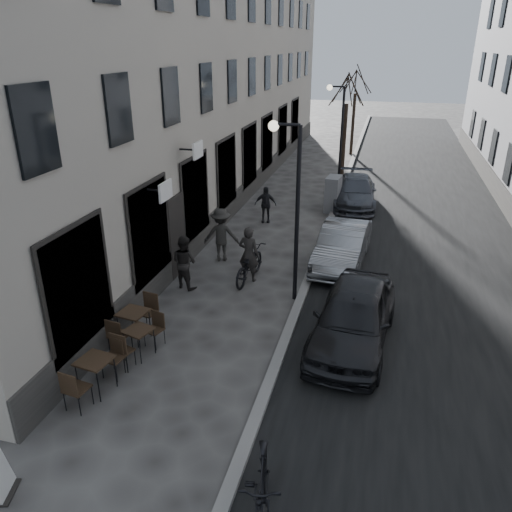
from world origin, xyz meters
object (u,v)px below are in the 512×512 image
at_px(car_mid, 342,246).
at_px(moped, 261,494).
at_px(bistro_set_c, 134,323).
at_px(car_far, 355,192).
at_px(pedestrian_near, 184,262).
at_px(pedestrian_far, 265,204).
at_px(bistro_set_b, 139,340).
at_px(pedestrian_mid, 221,235).
at_px(bistro_set_a, 96,372).
at_px(tree_near, 348,89).
at_px(car_near, 353,317).
at_px(bicycle, 249,264).
at_px(streetlamp_far, 338,127).
at_px(streetlamp_near, 292,194).
at_px(tree_far, 356,81).
at_px(utility_cabinet, 333,194).

xyz_separation_m(car_mid, moped, (-0.21, -10.30, -0.04)).
height_order(bistro_set_c, car_far, car_far).
height_order(pedestrian_near, pedestrian_far, pedestrian_near).
bearing_deg(bistro_set_c, car_far, 78.80).
xyz_separation_m(bistro_set_b, pedestrian_mid, (0.10, 5.95, 0.48)).
height_order(bistro_set_a, pedestrian_mid, pedestrian_mid).
xyz_separation_m(pedestrian_far, car_mid, (3.51, -3.57, -0.07)).
relative_size(tree_near, car_near, 1.29).
bearing_deg(pedestrian_far, car_mid, -55.69).
bearing_deg(bicycle, bistro_set_a, 80.42).
bearing_deg(moped, bicycle, 96.77).
relative_size(bistro_set_a, bistro_set_c, 1.00).
bearing_deg(moped, pedestrian_mid, 101.73).
distance_m(bistro_set_a, car_near, 6.09).
relative_size(tree_near, pedestrian_mid, 3.09).
relative_size(streetlamp_far, car_near, 1.15).
bearing_deg(streetlamp_near, pedestrian_mid, 142.05).
bearing_deg(tree_far, pedestrian_mid, -98.62).
height_order(streetlamp_far, tree_near, tree_near).
bearing_deg(pedestrian_mid, streetlamp_far, -119.02).
height_order(bistro_set_b, pedestrian_mid, pedestrian_mid).
bearing_deg(streetlamp_near, pedestrian_near, -178.55).
height_order(pedestrian_near, moped, pedestrian_near).
xyz_separation_m(bistro_set_b, moped, (3.92, -3.70, 0.20)).
relative_size(streetlamp_far, tree_far, 0.89).
relative_size(tree_near, bicycle, 2.74).
height_order(car_mid, car_far, car_mid).
height_order(streetlamp_near, pedestrian_near, streetlamp_near).
distance_m(bistro_set_c, moped, 6.14).
xyz_separation_m(bistro_set_b, utility_cabinet, (3.16, 12.37, 0.33)).
height_order(tree_far, utility_cabinet, tree_far).
distance_m(pedestrian_mid, pedestrian_far, 4.25).
distance_m(bistro_set_a, bistro_set_c, 2.05).
bearing_deg(streetlamp_far, car_near, -81.92).
height_order(bistro_set_b, car_mid, car_mid).
distance_m(streetlamp_near, bicycle, 3.12).
distance_m(streetlamp_far, tree_near, 3.36).
height_order(utility_cabinet, pedestrian_mid, pedestrian_mid).
xyz_separation_m(streetlamp_far, car_far, (1.17, -2.35, -2.51)).
bearing_deg(bicycle, tree_far, -88.31).
distance_m(streetlamp_far, utility_cabinet, 4.17).
relative_size(car_near, moped, 2.07).
bearing_deg(tree_near, bicycle, -96.18).
distance_m(utility_cabinet, moped, 16.09).
xyz_separation_m(pedestrian_mid, car_far, (3.95, 7.48, -0.27)).
height_order(tree_near, car_near, tree_near).
xyz_separation_m(utility_cabinet, pedestrian_mid, (-3.05, -6.42, 0.15)).
height_order(streetlamp_near, car_mid, streetlamp_near).
bearing_deg(utility_cabinet, pedestrian_far, -133.57).
height_order(tree_far, car_far, tree_far).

